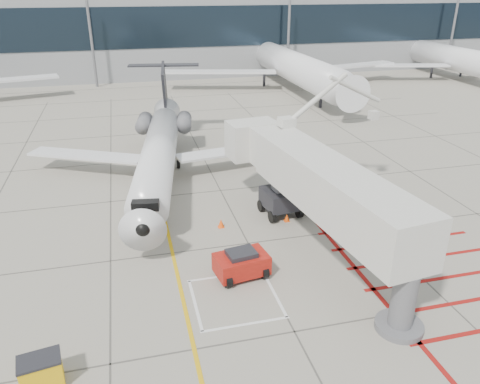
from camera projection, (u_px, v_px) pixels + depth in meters
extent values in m
plane|color=gray|center=(268.00, 281.00, 24.44)|extent=(260.00, 260.00, 0.00)
cone|color=#FF4F0D|center=(221.00, 223.00, 29.72)|extent=(0.41, 0.41, 0.56)
cone|color=#DB460B|center=(287.00, 218.00, 30.48)|extent=(0.37, 0.37, 0.52)
cube|color=gray|center=(208.00, 26.00, 85.71)|extent=(180.00, 28.00, 14.00)
cube|color=black|center=(224.00, 26.00, 72.87)|extent=(180.00, 0.10, 6.00)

